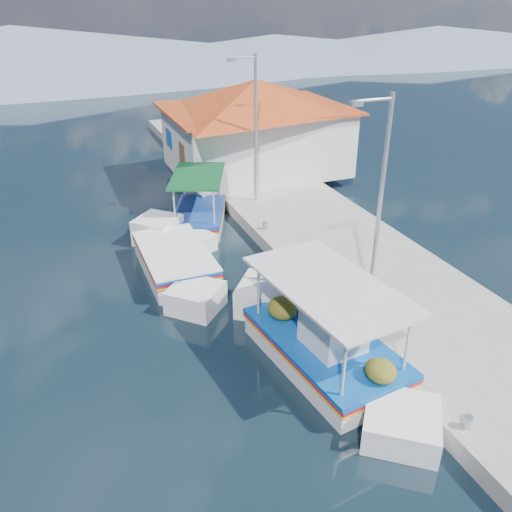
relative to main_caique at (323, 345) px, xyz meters
name	(u,v)px	position (x,y,z in m)	size (l,w,h in m)	color
ground	(247,400)	(-2.36, -0.64, -0.51)	(160.00, 160.00, 0.00)	black
quay	(339,247)	(3.54, 5.36, -0.26)	(5.00, 44.00, 0.50)	#A09F96
bollards	(296,256)	(1.44, 4.61, 0.14)	(0.20, 17.20, 0.30)	#A5A8AD
main_caique	(323,345)	(0.00, 0.00, 0.00)	(2.99, 8.02, 2.66)	white
caique_green_canopy	(198,217)	(-0.52, 9.78, -0.15)	(3.47, 5.95, 2.41)	white
caique_blue_hull	(174,262)	(-2.39, 6.29, -0.17)	(2.15, 7.18, 1.28)	white
harbor_building	(256,124)	(3.84, 14.36, 2.26)	(10.49, 10.49, 4.40)	silver
lamp_post_near	(378,195)	(2.15, 1.36, 3.34)	(1.21, 0.14, 6.00)	#A5A8AD
lamp_post_far	(253,123)	(2.15, 10.36, 3.34)	(1.21, 0.14, 6.00)	#A5A8AD
mountain_ridge	(125,53)	(4.18, 55.36, 1.53)	(171.40, 96.00, 5.50)	slate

